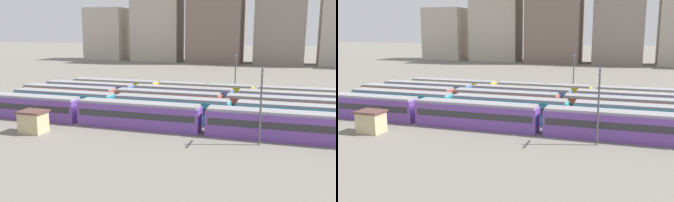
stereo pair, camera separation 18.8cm
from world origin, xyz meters
TOP-DOWN VIEW (x-y plane):
  - ground_plane at (0.00, 10.40)m, footprint 600.00×600.00m
  - train_track_0 at (28.87, 0.00)m, footprint 93.60×3.06m
  - train_track_1 at (32.09, 5.20)m, footprint 93.60×3.06m
  - train_track_4 at (24.63, 20.80)m, footprint 74.70×3.06m
  - catenary_pole_0 at (26.98, -3.00)m, footprint 0.24×3.20m
  - catenary_pole_1 at (20.47, 23.87)m, footprint 0.24×3.20m
  - signal_hut at (-2.66, -6.65)m, footprint 3.60×3.00m
  - distant_building_0 at (-50.88, 111.81)m, footprint 18.24×15.26m
  - distant_building_1 at (-26.20, 111.81)m, footprint 21.71×12.46m
  - distant_building_3 at (26.75, 111.81)m, footprint 19.58×14.78m

SIDE VIEW (x-z plane):
  - ground_plane at x=0.00m, z-range 0.00..0.00m
  - signal_hut at x=-2.66m, z-range 0.03..3.07m
  - train_track_0 at x=28.87m, z-range 0.03..3.78m
  - train_track_1 at x=32.09m, z-range 0.03..3.78m
  - train_track_4 at x=24.63m, z-range 0.03..3.78m
  - catenary_pole_0 at x=26.98m, z-range 0.54..9.90m
  - catenary_pole_1 at x=20.47m, z-range 0.54..10.10m
  - distant_building_0 at x=-50.88m, z-range 0.00..23.83m
  - distant_building_1 at x=-26.20m, z-range 0.00..34.07m
  - distant_building_3 at x=26.75m, z-range 0.00..35.57m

